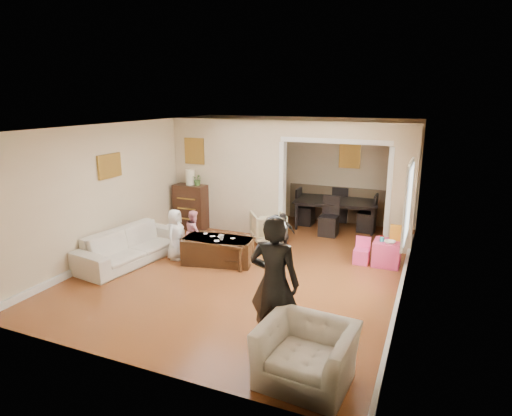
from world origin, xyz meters
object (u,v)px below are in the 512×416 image
at_px(child_kneel_b, 194,232).
at_px(armchair_front, 306,354).
at_px(armchair_back, 268,227).
at_px(dresser, 191,207).
at_px(dining_table, 335,214).
at_px(adult_person, 274,283).
at_px(sofa, 131,246).
at_px(coffee_cup, 221,237).
at_px(child_toddler, 283,235).
at_px(coffee_table, 218,250).
at_px(table_lamp, 190,177).
at_px(cyan_cup, 382,239).
at_px(play_table, 387,253).
at_px(child_kneel_a, 175,234).

bearing_deg(child_kneel_b, armchair_front, -166.30).
distance_m(armchair_back, dresser, 2.05).
bearing_deg(dining_table, adult_person, -92.90).
relative_size(sofa, coffee_cup, 20.94).
distance_m(child_kneel_b, child_toddler, 1.81).
bearing_deg(dresser, armchair_front, -47.08).
relative_size(armchair_back, coffee_table, 0.55).
bearing_deg(armchair_back, dining_table, -162.32).
height_order(dresser, coffee_table, dresser).
bearing_deg(dining_table, coffee_cup, -122.30).
bearing_deg(table_lamp, armchair_front, -47.08).
bearing_deg(sofa, coffee_cup, -62.91).
bearing_deg(cyan_cup, table_lamp, 171.65).
distance_m(dresser, child_toddler, 2.85).
relative_size(coffee_table, coffee_cup, 12.52).
height_order(armchair_back, child_kneel_b, child_kneel_b).
relative_size(armchair_front, cyan_cup, 12.72).
relative_size(coffee_cup, play_table, 0.21).
distance_m(armchair_back, child_kneel_a, 2.14).
relative_size(dining_table, child_kneel_a, 1.94).
distance_m(cyan_cup, dining_table, 2.44).
height_order(sofa, table_lamp, table_lamp).
xyz_separation_m(armchair_back, cyan_cup, (2.48, -0.51, 0.19)).
bearing_deg(armchair_back, dresser, -40.04).
distance_m(armchair_back, play_table, 2.62).
bearing_deg(coffee_table, table_lamp, 133.22).
distance_m(armchair_back, coffee_cup, 1.66).
height_order(child_kneel_a, child_toddler, child_kneel_a).
relative_size(armchair_back, play_table, 1.44).
relative_size(armchair_front, dresser, 0.95).
bearing_deg(adult_person, child_kneel_b, -44.88).
height_order(armchair_back, child_toddler, child_toddler).
relative_size(play_table, child_kneel_b, 0.56).
bearing_deg(coffee_cup, child_kneel_b, 156.37).
xyz_separation_m(coffee_table, child_kneel_a, (-0.85, -0.15, 0.26)).
distance_m(dresser, coffee_cup, 2.48).
bearing_deg(play_table, armchair_front, -96.18).
bearing_deg(adult_person, dining_table, -86.43).
height_order(coffee_cup, child_kneel_a, child_kneel_a).
height_order(coffee_table, child_toddler, child_toddler).
xyz_separation_m(dresser, dining_table, (3.17, 1.37, -0.19)).
height_order(armchair_front, coffee_table, armchair_front).
distance_m(coffee_cup, child_kneel_b, 0.88).
bearing_deg(child_toddler, child_kneel_a, -27.67).
distance_m(coffee_table, dining_table, 3.47).
relative_size(coffee_table, play_table, 2.63).
relative_size(table_lamp, cyan_cup, 4.50).
relative_size(coffee_cup, adult_person, 0.06).
distance_m(coffee_cup, play_table, 3.13).
bearing_deg(play_table, coffee_cup, -158.00).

